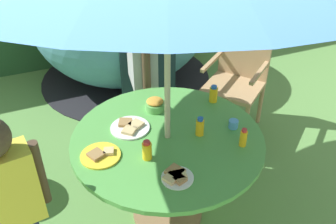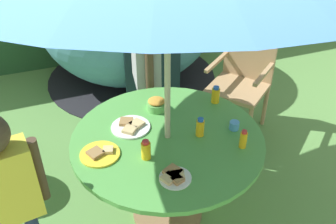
{
  "view_description": "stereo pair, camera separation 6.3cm",
  "coord_description": "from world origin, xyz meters",
  "px_view_note": "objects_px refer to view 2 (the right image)",
  "views": [
    {
      "loc": [
        -0.72,
        -1.73,
        2.21
      ],
      "look_at": [
        0.0,
        -0.01,
        0.92
      ],
      "focal_mm": 39.95,
      "sensor_mm": 36.0,
      "label": 1
    },
    {
      "loc": [
        -0.66,
        -1.75,
        2.21
      ],
      "look_at": [
        0.0,
        -0.01,
        0.92
      ],
      "focal_mm": 39.95,
      "sensor_mm": 36.0,
      "label": 2
    }
  ],
  "objects_px": {
    "dome_tent": "(129,15)",
    "juice_bottle_far_right": "(216,95)",
    "juice_bottle_near_left": "(146,150)",
    "snack_bowl": "(157,104)",
    "juice_bottle_center_front": "(200,127)",
    "child_in_yellow_shirt": "(5,185)",
    "wooden_chair": "(243,73)",
    "cup_near": "(234,125)",
    "garden_table": "(167,154)",
    "child_in_grey_shirt": "(145,54)",
    "plate_center_back": "(131,126)",
    "plate_near_right": "(174,177)",
    "juice_bottle_far_left": "(243,139)",
    "plate_mid_left": "(100,153)"
  },
  "relations": [
    {
      "from": "dome_tent",
      "to": "juice_bottle_far_right",
      "type": "relative_size",
      "value": 15.7
    },
    {
      "from": "juice_bottle_near_left",
      "to": "juice_bottle_far_right",
      "type": "bearing_deg",
      "value": 31.33
    },
    {
      "from": "snack_bowl",
      "to": "juice_bottle_center_front",
      "type": "height_order",
      "value": "juice_bottle_center_front"
    },
    {
      "from": "child_in_yellow_shirt",
      "to": "wooden_chair",
      "type": "bearing_deg",
      "value": 17.18
    },
    {
      "from": "dome_tent",
      "to": "cup_near",
      "type": "distance_m",
      "value": 2.18
    },
    {
      "from": "snack_bowl",
      "to": "cup_near",
      "type": "bearing_deg",
      "value": -45.13
    },
    {
      "from": "garden_table",
      "to": "juice_bottle_center_front",
      "type": "height_order",
      "value": "juice_bottle_center_front"
    },
    {
      "from": "juice_bottle_far_right",
      "to": "juice_bottle_center_front",
      "type": "distance_m",
      "value": 0.41
    },
    {
      "from": "child_in_yellow_shirt",
      "to": "snack_bowl",
      "type": "relative_size",
      "value": 8.65
    },
    {
      "from": "wooden_chair",
      "to": "child_in_grey_shirt",
      "type": "xyz_separation_m",
      "value": [
        -0.9,
        0.08,
        0.31
      ]
    },
    {
      "from": "plate_center_back",
      "to": "juice_bottle_near_left",
      "type": "bearing_deg",
      "value": -89.4
    },
    {
      "from": "child_in_grey_shirt",
      "to": "plate_near_right",
      "type": "distance_m",
      "value": 1.29
    },
    {
      "from": "garden_table",
      "to": "juice_bottle_far_right",
      "type": "relative_size",
      "value": 9.58
    },
    {
      "from": "plate_center_back",
      "to": "wooden_chair",
      "type": "bearing_deg",
      "value": 27.33
    },
    {
      "from": "plate_center_back",
      "to": "juice_bottle_far_left",
      "type": "bearing_deg",
      "value": -36.37
    },
    {
      "from": "wooden_chair",
      "to": "snack_bowl",
      "type": "height_order",
      "value": "wooden_chair"
    },
    {
      "from": "plate_center_back",
      "to": "child_in_yellow_shirt",
      "type": "bearing_deg",
      "value": -157.86
    },
    {
      "from": "plate_near_right",
      "to": "plate_mid_left",
      "type": "xyz_separation_m",
      "value": [
        -0.34,
        0.34,
        -0.0
      ]
    },
    {
      "from": "juice_bottle_far_right",
      "to": "cup_near",
      "type": "bearing_deg",
      "value": -95.27
    },
    {
      "from": "child_in_yellow_shirt",
      "to": "plate_near_right",
      "type": "height_order",
      "value": "child_in_yellow_shirt"
    },
    {
      "from": "juice_bottle_far_right",
      "to": "plate_near_right",
      "type": "bearing_deg",
      "value": -132.3
    },
    {
      "from": "plate_near_right",
      "to": "plate_center_back",
      "type": "height_order",
      "value": "same"
    },
    {
      "from": "plate_mid_left",
      "to": "juice_bottle_far_right",
      "type": "bearing_deg",
      "value": 16.85
    },
    {
      "from": "juice_bottle_far_right",
      "to": "child_in_yellow_shirt",
      "type": "bearing_deg",
      "value": -164.58
    },
    {
      "from": "juice_bottle_center_front",
      "to": "juice_bottle_near_left",
      "type": "bearing_deg",
      "value": -167.43
    },
    {
      "from": "juice_bottle_center_front",
      "to": "juice_bottle_far_left",
      "type": "bearing_deg",
      "value": -45.77
    },
    {
      "from": "child_in_grey_shirt",
      "to": "juice_bottle_near_left",
      "type": "height_order",
      "value": "child_in_grey_shirt"
    },
    {
      "from": "plate_mid_left",
      "to": "plate_near_right",
      "type": "bearing_deg",
      "value": -45.03
    },
    {
      "from": "plate_near_right",
      "to": "juice_bottle_far_right",
      "type": "bearing_deg",
      "value": 47.7
    },
    {
      "from": "dome_tent",
      "to": "child_in_yellow_shirt",
      "type": "relative_size",
      "value": 1.66
    },
    {
      "from": "dome_tent",
      "to": "juice_bottle_near_left",
      "type": "height_order",
      "value": "dome_tent"
    },
    {
      "from": "plate_near_right",
      "to": "juice_bottle_center_front",
      "type": "bearing_deg",
      "value": 45.98
    },
    {
      "from": "juice_bottle_far_right",
      "to": "juice_bottle_center_front",
      "type": "height_order",
      "value": "same"
    },
    {
      "from": "wooden_chair",
      "to": "juice_bottle_near_left",
      "type": "distance_m",
      "value": 1.58
    },
    {
      "from": "child_in_grey_shirt",
      "to": "juice_bottle_far_left",
      "type": "height_order",
      "value": "child_in_grey_shirt"
    },
    {
      "from": "child_in_grey_shirt",
      "to": "plate_center_back",
      "type": "relative_size",
      "value": 5.31
    },
    {
      "from": "child_in_yellow_shirt",
      "to": "snack_bowl",
      "type": "height_order",
      "value": "child_in_yellow_shirt"
    },
    {
      "from": "child_in_grey_shirt",
      "to": "juice_bottle_near_left",
      "type": "xyz_separation_m",
      "value": [
        -0.34,
        -1.04,
        -0.09
      ]
    },
    {
      "from": "cup_near",
      "to": "juice_bottle_far_left",
      "type": "bearing_deg",
      "value": -102.86
    },
    {
      "from": "juice_bottle_far_right",
      "to": "plate_mid_left",
      "type": "bearing_deg",
      "value": -163.15
    },
    {
      "from": "wooden_chair",
      "to": "plate_mid_left",
      "type": "height_order",
      "value": "wooden_chair"
    },
    {
      "from": "child_in_grey_shirt",
      "to": "juice_bottle_far_left",
      "type": "relative_size",
      "value": 11.03
    },
    {
      "from": "wooden_chair",
      "to": "juice_bottle_far_left",
      "type": "relative_size",
      "value": 8.25
    },
    {
      "from": "plate_center_back",
      "to": "juice_bottle_center_front",
      "type": "xyz_separation_m",
      "value": [
        0.39,
        -0.23,
        0.05
      ]
    },
    {
      "from": "juice_bottle_center_front",
      "to": "cup_near",
      "type": "relative_size",
      "value": 2.03
    },
    {
      "from": "cup_near",
      "to": "dome_tent",
      "type": "bearing_deg",
      "value": 92.47
    },
    {
      "from": "wooden_chair",
      "to": "juice_bottle_center_front",
      "type": "xyz_separation_m",
      "value": [
        -0.85,
        -0.87,
        0.22
      ]
    },
    {
      "from": "plate_center_back",
      "to": "juice_bottle_far_right",
      "type": "distance_m",
      "value": 0.67
    },
    {
      "from": "juice_bottle_near_left",
      "to": "cup_near",
      "type": "distance_m",
      "value": 0.63
    },
    {
      "from": "plate_near_right",
      "to": "garden_table",
      "type": "bearing_deg",
      "value": 75.14
    }
  ]
}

